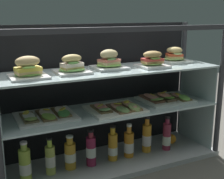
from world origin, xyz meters
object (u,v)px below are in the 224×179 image
(juice_bottle_back_left, at_px, (91,150))
(juice_bottle_front_middle, at_px, (147,138))
(plated_roll_sandwich_center, at_px, (72,66))
(open_sandwich_tray_far_left, at_px, (165,98))
(juice_bottle_back_right, at_px, (129,144))
(juice_bottle_back_center, at_px, (113,147))
(plated_roll_sandwich_near_left_corner, at_px, (28,69))
(juice_bottle_near_post, at_px, (167,137))
(juice_bottle_front_right_end, at_px, (70,155))
(juice_bottle_front_second, at_px, (50,159))
(plated_roll_sandwich_far_left, at_px, (152,61))
(juice_bottle_tucked_behind, at_px, (25,165))
(plated_roll_sandwich_mid_left, at_px, (174,57))
(plated_roll_sandwich_near_right_corner, at_px, (109,62))
(orange_fruit_beside_bottles, at_px, (171,139))
(open_sandwich_tray_right_of_center, at_px, (117,108))
(open_sandwich_tray_far_right, at_px, (46,115))

(juice_bottle_back_left, bearing_deg, juice_bottle_front_middle, 1.70)
(plated_roll_sandwich_center, relative_size, open_sandwich_tray_far_left, 0.56)
(juice_bottle_back_right, bearing_deg, juice_bottle_back_center, 178.75)
(plated_roll_sandwich_near_left_corner, relative_size, juice_bottle_near_post, 0.83)
(juice_bottle_front_right_end, bearing_deg, juice_bottle_back_left, -8.09)
(plated_roll_sandwich_center, bearing_deg, juice_bottle_back_right, -0.95)
(juice_bottle_front_second, xyz_separation_m, juice_bottle_back_right, (0.53, -0.01, -0.01))
(open_sandwich_tray_far_left, bearing_deg, juice_bottle_back_right, -175.83)
(juice_bottle_front_middle, bearing_deg, plated_roll_sandwich_far_left, -97.82)
(juice_bottle_tucked_behind, height_order, juice_bottle_front_second, juice_bottle_tucked_behind)
(plated_roll_sandwich_center, xyz_separation_m, juice_bottle_front_middle, (0.53, 0.00, -0.54))
(plated_roll_sandwich_center, height_order, juice_bottle_back_center, plated_roll_sandwich_center)
(plated_roll_sandwich_near_left_corner, relative_size, plated_roll_sandwich_mid_left, 1.09)
(plated_roll_sandwich_near_right_corner, xyz_separation_m, open_sandwich_tray_far_left, (0.43, -0.01, -0.28))
(juice_bottle_tucked_behind, bearing_deg, orange_fruit_beside_bottles, 3.19)
(plated_roll_sandwich_near_right_corner, bearing_deg, plated_roll_sandwich_near_left_corner, -174.26)
(juice_bottle_tucked_behind, xyz_separation_m, juice_bottle_front_right_end, (0.28, 0.03, -0.01))
(orange_fruit_beside_bottles, bearing_deg, open_sandwich_tray_far_left, -164.00)
(juice_bottle_tucked_behind, bearing_deg, juice_bottle_front_right_end, 6.05)
(juice_bottle_back_center, bearing_deg, open_sandwich_tray_far_left, 2.62)
(orange_fruit_beside_bottles, bearing_deg, juice_bottle_near_post, -143.86)
(plated_roll_sandwich_mid_left, xyz_separation_m, orange_fruit_beside_bottles, (-0.01, -0.02, -0.61))
(plated_roll_sandwich_near_left_corner, distance_m, plated_roll_sandwich_center, 0.25)
(plated_roll_sandwich_mid_left, bearing_deg, orange_fruit_beside_bottles, -107.44)
(plated_roll_sandwich_near_left_corner, distance_m, juice_bottle_back_left, 0.66)
(open_sandwich_tray_right_of_center, relative_size, juice_bottle_back_right, 1.48)
(plated_roll_sandwich_mid_left, height_order, juice_bottle_near_post, plated_roll_sandwich_mid_left)
(juice_bottle_front_middle, bearing_deg, plated_roll_sandwich_near_left_corner, -178.04)
(open_sandwich_tray_far_left, bearing_deg, juice_bottle_front_second, -178.91)
(juice_bottle_back_center, height_order, juice_bottle_near_post, juice_bottle_near_post)
(plated_roll_sandwich_mid_left, relative_size, open_sandwich_tray_far_left, 0.54)
(plated_roll_sandwich_near_left_corner, height_order, orange_fruit_beside_bottles, plated_roll_sandwich_near_left_corner)
(open_sandwich_tray_right_of_center, relative_size, orange_fruit_beside_bottles, 4.70)
(juice_bottle_front_second, distance_m, juice_bottle_near_post, 0.83)
(juice_bottle_tucked_behind, distance_m, juice_bottle_near_post, 0.98)
(plated_roll_sandwich_far_left, distance_m, juice_bottle_back_right, 0.58)
(open_sandwich_tray_far_right, xyz_separation_m, open_sandwich_tray_far_left, (0.84, -0.01, 0.00))
(open_sandwich_tray_far_right, bearing_deg, juice_bottle_back_right, -3.08)
(juice_bottle_tucked_behind, height_order, juice_bottle_back_center, juice_bottle_tucked_behind)
(juice_bottle_back_center, height_order, juice_bottle_back_right, juice_bottle_back_center)
(juice_bottle_front_right_end, height_order, juice_bottle_back_right, juice_bottle_back_right)
(plated_roll_sandwich_center, height_order, juice_bottle_front_second, plated_roll_sandwich_center)
(plated_roll_sandwich_center, relative_size, open_sandwich_tray_right_of_center, 0.56)
(plated_roll_sandwich_center, distance_m, juice_bottle_tucked_behind, 0.62)
(plated_roll_sandwich_near_left_corner, relative_size, juice_bottle_front_second, 0.88)
(plated_roll_sandwich_near_left_corner, bearing_deg, open_sandwich_tray_far_right, 25.67)
(plated_roll_sandwich_center, distance_m, open_sandwich_tray_far_right, 0.32)
(juice_bottle_back_right, bearing_deg, open_sandwich_tray_far_right, 176.92)
(open_sandwich_tray_far_left, relative_size, juice_bottle_back_left, 1.42)
(open_sandwich_tray_far_right, bearing_deg, orange_fruit_beside_bottles, 1.10)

